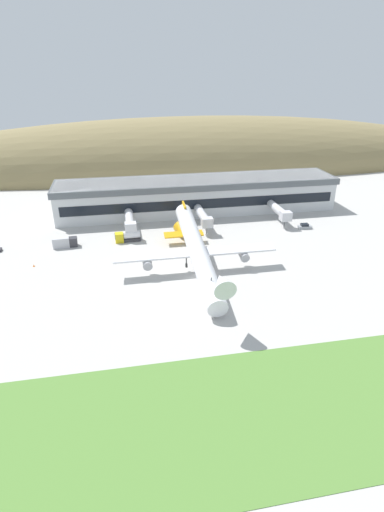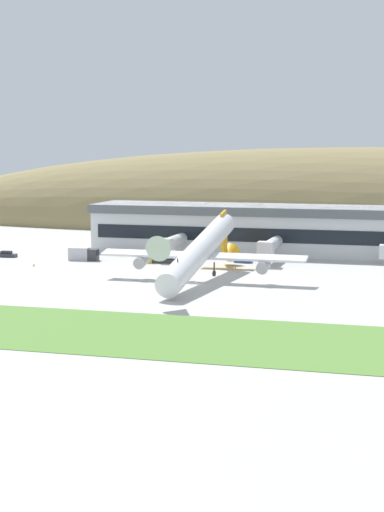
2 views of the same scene
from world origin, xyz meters
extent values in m
plane|color=#B7B5AF|center=(0.00, 0.00, 0.00)|extent=(420.30, 420.30, 0.00)
cube|color=#568438|center=(0.00, -42.53, 0.04)|extent=(378.27, 27.28, 0.08)
ellipsoid|color=olive|center=(22.51, 116.75, 0.00)|extent=(315.29, 61.47, 50.79)
cube|color=silver|center=(10.54, 49.92, 5.81)|extent=(96.42, 16.44, 11.63)
cube|color=#565B60|center=(10.54, 49.92, 10.58)|extent=(97.62, 17.64, 2.09)
cube|color=black|center=(10.54, 41.66, 5.23)|extent=(92.56, 0.16, 3.26)
cylinder|color=silver|center=(-14.13, 34.62, 4.00)|extent=(2.60, 14.16, 2.60)
cube|color=silver|center=(-14.13, 27.54, 4.00)|extent=(3.38, 2.86, 2.86)
cylinder|color=slate|center=(-14.13, 28.04, 2.00)|extent=(0.36, 0.36, 4.00)
cylinder|color=silver|center=(8.87, 34.59, 4.00)|extent=(2.60, 14.23, 2.60)
cube|color=silver|center=(8.87, 27.47, 4.00)|extent=(3.38, 2.86, 2.86)
cylinder|color=slate|center=(8.87, 27.97, 2.00)|extent=(0.36, 0.36, 4.00)
cylinder|color=silver|center=(0.82, 2.42, 6.12)|extent=(4.39, 41.77, 11.24)
cone|color=silver|center=(0.82, -20.49, 9.97)|extent=(4.30, 5.47, 5.04)
cone|color=orange|center=(0.82, 25.75, 2.19)|extent=(4.30, 6.34, 5.19)
cube|color=orange|center=(0.82, 22.29, 7.50)|extent=(0.50, 5.46, 9.99)
cube|color=orange|center=(0.82, 22.51, 2.74)|extent=(11.41, 3.09, 0.86)
cube|color=silver|center=(0.82, 4.47, 5.00)|extent=(40.56, 3.62, 1.04)
cylinder|color=#9E9EA3|center=(-11.35, 3.94, 3.54)|extent=(2.30, 3.93, 2.87)
cylinder|color=#9E9EA3|center=(12.99, 3.94, 3.54)|extent=(2.30, 3.93, 2.87)
cylinder|color=#2D2D2D|center=(-1.60, 4.47, 2.70)|extent=(0.28, 0.28, 2.20)
cylinder|color=#2D2D2D|center=(-1.60, 4.47, 1.60)|extent=(0.45, 1.10, 1.10)
cylinder|color=#2D2D2D|center=(3.23, 4.47, 2.70)|extent=(0.28, 0.28, 2.20)
cylinder|color=#2D2D2D|center=(3.23, 4.47, 1.60)|extent=(0.45, 1.10, 1.10)
cylinder|color=#2D2D2D|center=(0.82, -11.95, 5.57)|extent=(0.22, 0.22, 1.98)
cylinder|color=#2D2D2D|center=(0.82, -11.95, 4.58)|extent=(0.30, 0.82, 0.82)
cube|color=#333338|center=(-52.45, 26.24, 0.40)|extent=(4.48, 1.92, 0.81)
cube|color=black|center=(-52.67, 26.23, 1.13)|extent=(2.48, 1.59, 0.66)
cube|color=#264C99|center=(2.92, 32.07, 0.47)|extent=(4.07, 2.12, 0.93)
cube|color=black|center=(2.73, 32.09, 1.31)|extent=(2.29, 1.70, 0.76)
cube|color=#333338|center=(-30.68, 26.09, 1.32)|extent=(2.32, 2.48, 2.64)
cube|color=black|center=(-29.58, 26.17, 1.80)|extent=(0.22, 1.98, 1.16)
cube|color=#B7B7BC|center=(-34.04, 25.84, 1.45)|extent=(4.74, 2.66, 2.90)
cube|color=gold|center=(-17.66, 26.59, 1.39)|extent=(2.48, 2.52, 2.78)
cube|color=black|center=(-18.86, 26.52, 1.89)|extent=(0.19, 2.04, 1.22)
cube|color=#38383D|center=(-13.98, 26.78, 0.45)|extent=(5.12, 2.42, 0.90)
cylinder|color=silver|center=(-13.98, 26.78, 2.04)|extent=(4.87, 2.52, 2.27)
cube|color=orange|center=(3.59, 21.37, 0.01)|extent=(0.52, 0.52, 0.03)
cone|color=orange|center=(3.59, 21.37, 0.31)|extent=(0.40, 0.40, 0.55)
cube|color=orange|center=(-39.82, 14.46, 0.01)|extent=(0.52, 0.52, 0.03)
cone|color=orange|center=(-39.82, 14.46, 0.31)|extent=(0.40, 0.40, 0.55)
camera|label=1|loc=(-16.96, -83.51, 46.20)|focal=28.00mm
camera|label=2|loc=(43.31, -153.34, 26.40)|focal=60.00mm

